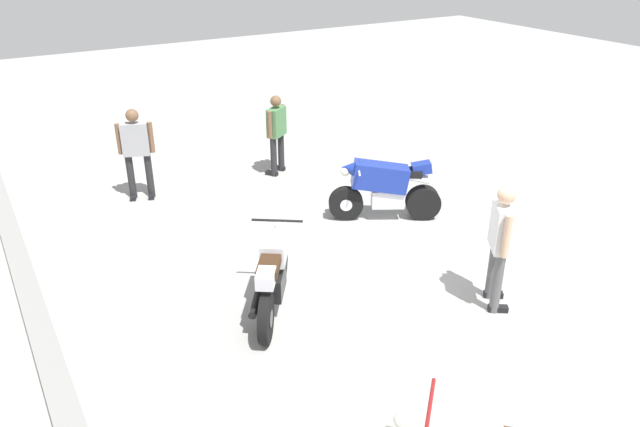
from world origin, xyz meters
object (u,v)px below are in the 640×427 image
at_px(motorcycle_blue_sportbike, 385,188).
at_px(person_in_green_shirt, 277,130).
at_px(motorcycle_silver_cruiser, 273,274).
at_px(person_in_white_shirt, 500,239).
at_px(person_in_gray_shirt, 136,148).

distance_m(motorcycle_blue_sportbike, person_in_green_shirt, 2.95).
relative_size(motorcycle_silver_cruiser, person_in_white_shirt, 1.02).
relative_size(motorcycle_blue_sportbike, person_in_white_shirt, 1.02).
bearing_deg(motorcycle_blue_sportbike, person_in_white_shirt, 113.57).
bearing_deg(person_in_gray_shirt, motorcycle_silver_cruiser, 27.38).
xyz_separation_m(motorcycle_silver_cruiser, person_in_white_shirt, (-1.46, -2.58, 0.49)).
distance_m(motorcycle_silver_cruiser, person_in_white_shirt, 3.01).
bearing_deg(motorcycle_blue_sportbike, person_in_green_shirt, -48.66).
xyz_separation_m(motorcycle_blue_sportbike, person_in_gray_shirt, (3.11, 3.36, 0.39)).
relative_size(motorcycle_silver_cruiser, person_in_gray_shirt, 1.04).
bearing_deg(person_in_gray_shirt, person_in_green_shirt, 106.73).
xyz_separation_m(person_in_green_shirt, person_in_gray_shirt, (0.24, 2.76, 0.06)).
distance_m(person_in_green_shirt, person_in_gray_shirt, 2.77).
xyz_separation_m(motorcycle_silver_cruiser, person_in_green_shirt, (4.32, -2.30, 0.40)).
xyz_separation_m(motorcycle_silver_cruiser, person_in_gray_shirt, (4.55, 0.46, 0.46)).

